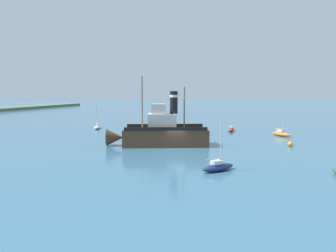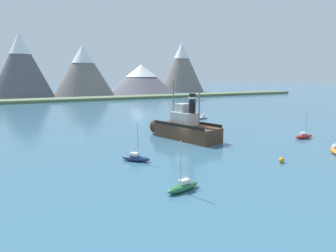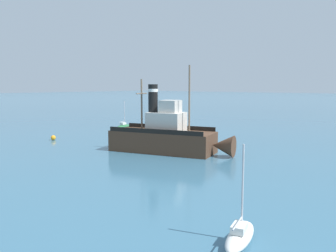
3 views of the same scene
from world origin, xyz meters
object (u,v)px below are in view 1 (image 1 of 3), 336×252
(sailboat_red, at_px, (231,129))
(sailboat_white, at_px, (97,127))
(old_tugboat, at_px, (161,133))
(sailboat_orange, at_px, (281,134))
(sailboat_navy, at_px, (218,167))
(mooring_buoy, at_px, (290,144))

(sailboat_red, height_order, sailboat_white, same)
(old_tugboat, relative_size, sailboat_orange, 3.01)
(sailboat_navy, relative_size, mooring_buoy, 7.16)
(sailboat_navy, relative_size, sailboat_orange, 1.00)
(sailboat_white, bearing_deg, old_tugboat, -131.02)
(old_tugboat, bearing_deg, sailboat_navy, -143.61)
(sailboat_orange, relative_size, sailboat_white, 1.00)
(sailboat_white, bearing_deg, sailboat_red, -84.52)
(sailboat_red, distance_m, sailboat_orange, 9.78)
(old_tugboat, relative_size, sailboat_red, 3.01)
(sailboat_navy, bearing_deg, sailboat_white, 44.10)
(sailboat_red, xyz_separation_m, sailboat_white, (-2.63, 27.43, 0.00))
(old_tugboat, distance_m, sailboat_navy, 15.34)
(sailboat_red, bearing_deg, old_tugboat, 153.38)
(sailboat_white, xyz_separation_m, mooring_buoy, (-12.19, -36.17, -0.08))
(sailboat_navy, distance_m, sailboat_white, 39.15)
(sailboat_white, distance_m, mooring_buoy, 38.17)
(sailboat_red, xyz_separation_m, mooring_buoy, (-14.82, -8.74, -0.08))
(old_tugboat, height_order, sailboat_orange, old_tugboat)
(old_tugboat, bearing_deg, sailboat_red, -26.62)
(sailboat_orange, distance_m, sailboat_white, 36.22)
(old_tugboat, relative_size, sailboat_white, 3.01)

